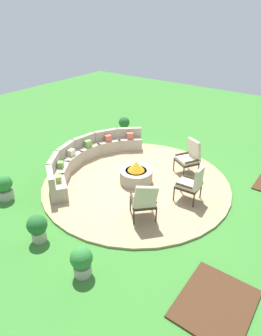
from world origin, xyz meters
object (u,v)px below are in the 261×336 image
(fire_pit, at_px, (136,174))
(lounge_chair_front_right, at_px, (192,183))
(potted_plant_1, at_px, (124,124))
(potted_plant_4, at_px, (37,227))
(potted_plant_3, at_px, (82,261))
(potted_plant_0, at_px, (4,186))
(curved_stone_bench, at_px, (87,156))
(lounge_chair_front_left, at_px, (144,200))
(lounge_chair_back_left, at_px, (190,156))

(fire_pit, relative_size, lounge_chair_front_right, 0.94)
(fire_pit, relative_size, potted_plant_1, 1.42)
(potted_plant_4, bearing_deg, potted_plant_3, -94.39)
(fire_pit, relative_size, potted_plant_0, 1.34)
(potted_plant_0, height_order, potted_plant_4, potted_plant_0)
(lounge_chair_front_right, bearing_deg, curved_stone_bench, 89.20)
(potted_plant_3, bearing_deg, potted_plant_0, 79.80)
(fire_pit, xyz_separation_m, potted_plant_4, (-3.23, 0.37, 0.06))
(curved_stone_bench, relative_size, lounge_chair_front_left, 4.11)
(lounge_chair_back_left, xyz_separation_m, potted_plant_4, (-4.61, 1.36, -0.25))
(lounge_chair_front_left, xyz_separation_m, potted_plant_3, (-2.06, 0.04, -0.25))
(potted_plant_3, relative_size, potted_plant_4, 0.98)
(curved_stone_bench, distance_m, lounge_chair_front_left, 3.23)
(lounge_chair_back_left, relative_size, potted_plant_0, 1.54)
(fire_pit, height_order, potted_plant_0, fire_pit)
(curved_stone_bench, xyz_separation_m, potted_plant_0, (-2.63, 0.55, 0.01))
(potted_plant_1, xyz_separation_m, potted_plant_4, (-6.13, -2.28, -0.01))
(lounge_chair_front_right, relative_size, potted_plant_0, 1.43)
(lounge_chair_back_left, height_order, potted_plant_0, lounge_chair_back_left)
(potted_plant_1, bearing_deg, potted_plant_3, -149.13)
(lounge_chair_back_left, distance_m, potted_plant_0, 5.33)
(lounge_chair_front_left, bearing_deg, potted_plant_1, 86.99)
(lounge_chair_front_left, distance_m, potted_plant_4, 2.46)
(lounge_chair_back_left, relative_size, potted_plant_1, 1.62)
(fire_pit, relative_size, lounge_chair_back_left, 0.87)
(potted_plant_0, height_order, potted_plant_3, potted_plant_0)
(lounge_chair_back_left, xyz_separation_m, potted_plant_3, (-4.72, -0.09, -0.27))
(lounge_chair_front_left, xyz_separation_m, lounge_chair_front_right, (1.36, -0.57, -0.01))
(curved_stone_bench, bearing_deg, potted_plant_1, 14.78)
(lounge_chair_front_right, distance_m, lounge_chair_back_left, 1.49)
(lounge_chair_back_left, xyz_separation_m, potted_plant_0, (-4.10, 3.40, -0.24))
(potted_plant_4, bearing_deg, curved_stone_bench, 25.34)
(lounge_chair_back_left, xyz_separation_m, potted_plant_1, (1.52, 3.64, -0.25))
(lounge_chair_front_left, distance_m, potted_plant_0, 3.82)
(lounge_chair_back_left, distance_m, potted_plant_4, 4.82)
(curved_stone_bench, relative_size, lounge_chair_back_left, 4.00)
(lounge_chair_back_left, distance_m, potted_plant_1, 3.95)
(fire_pit, distance_m, lounge_chair_back_left, 1.74)
(lounge_chair_front_right, xyz_separation_m, potted_plant_1, (2.83, 4.35, -0.21))
(lounge_chair_front_right, height_order, potted_plant_0, lounge_chair_front_right)
(potted_plant_1, distance_m, potted_plant_3, 7.28)
(curved_stone_bench, distance_m, lounge_chair_front_right, 3.57)
(lounge_chair_front_left, xyz_separation_m, lounge_chair_back_left, (2.67, 0.13, 0.02))
(lounge_chair_back_left, height_order, potted_plant_4, lounge_chair_back_left)
(lounge_chair_front_right, relative_size, potted_plant_1, 1.50)
(curved_stone_bench, distance_m, lounge_chair_back_left, 3.22)
(lounge_chair_front_right, relative_size, potted_plant_3, 1.58)
(fire_pit, height_order, curved_stone_bench, curved_stone_bench)
(lounge_chair_front_left, xyz_separation_m, potted_plant_0, (-1.43, 3.54, -0.23))
(fire_pit, relative_size, potted_plant_4, 1.45)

